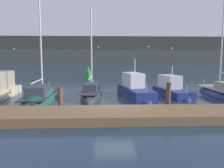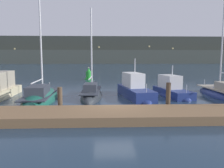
{
  "view_description": "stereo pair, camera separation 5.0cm",
  "coord_description": "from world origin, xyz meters",
  "px_view_note": "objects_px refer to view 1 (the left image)",
  "views": [
    {
      "loc": [
        -0.75,
        -13.02,
        3.19
      ],
      "look_at": [
        0.0,
        3.52,
        1.2
      ],
      "focal_mm": 35.0,
      "sensor_mm": 36.0,
      "label": 1
    },
    {
      "loc": [
        -0.7,
        -13.02,
        3.19
      ],
      "look_at": [
        0.0,
        3.52,
        1.2
      ],
      "focal_mm": 35.0,
      "sensor_mm": 36.0,
      "label": 2
    }
  ],
  "objects_px": {
    "sailboat_berth_8": "(223,95)",
    "sailboat_berth_5": "(91,96)",
    "motorboat_berth_6": "(135,93)",
    "motorboat_berth_7": "(172,93)",
    "channel_buoy": "(88,75)",
    "sailboat_berth_4": "(41,99)"
  },
  "relations": [
    {
      "from": "sailboat_berth_5",
      "to": "motorboat_berth_7",
      "type": "distance_m",
      "value": 6.72
    },
    {
      "from": "sailboat_berth_5",
      "to": "motorboat_berth_6",
      "type": "relative_size",
      "value": 1.28
    },
    {
      "from": "sailboat_berth_8",
      "to": "sailboat_berth_5",
      "type": "bearing_deg",
      "value": 179.47
    },
    {
      "from": "motorboat_berth_7",
      "to": "motorboat_berth_6",
      "type": "bearing_deg",
      "value": -174.49
    },
    {
      "from": "sailboat_berth_5",
      "to": "sailboat_berth_8",
      "type": "distance_m",
      "value": 10.89
    },
    {
      "from": "sailboat_berth_5",
      "to": "channel_buoy",
      "type": "height_order",
      "value": "sailboat_berth_5"
    },
    {
      "from": "sailboat_berth_4",
      "to": "sailboat_berth_8",
      "type": "height_order",
      "value": "sailboat_berth_8"
    },
    {
      "from": "motorboat_berth_6",
      "to": "sailboat_berth_5",
      "type": "bearing_deg",
      "value": -179.23
    },
    {
      "from": "motorboat_berth_7",
      "to": "channel_buoy",
      "type": "xyz_separation_m",
      "value": [
        -7.87,
        14.6,
        0.39
      ]
    },
    {
      "from": "sailboat_berth_5",
      "to": "sailboat_berth_8",
      "type": "xyz_separation_m",
      "value": [
        10.89,
        -0.1,
        0.04
      ]
    },
    {
      "from": "sailboat_berth_5",
      "to": "motorboat_berth_7",
      "type": "height_order",
      "value": "sailboat_berth_5"
    },
    {
      "from": "sailboat_berth_4",
      "to": "sailboat_berth_8",
      "type": "bearing_deg",
      "value": 3.38
    },
    {
      "from": "sailboat_berth_5",
      "to": "sailboat_berth_4",
      "type": "bearing_deg",
      "value": -165.61
    },
    {
      "from": "motorboat_berth_6",
      "to": "channel_buoy",
      "type": "bearing_deg",
      "value": 107.46
    },
    {
      "from": "motorboat_berth_7",
      "to": "channel_buoy",
      "type": "height_order",
      "value": "motorboat_berth_7"
    },
    {
      "from": "motorboat_berth_6",
      "to": "channel_buoy",
      "type": "relative_size",
      "value": 3.42
    },
    {
      "from": "motorboat_berth_6",
      "to": "sailboat_berth_8",
      "type": "relative_size",
      "value": 0.53
    },
    {
      "from": "sailboat_berth_4",
      "to": "sailboat_berth_8",
      "type": "distance_m",
      "value": 14.68
    },
    {
      "from": "sailboat_berth_4",
      "to": "motorboat_berth_6",
      "type": "relative_size",
      "value": 1.55
    },
    {
      "from": "motorboat_berth_7",
      "to": "sailboat_berth_4",
      "type": "bearing_deg",
      "value": -172.81
    },
    {
      "from": "sailboat_berth_4",
      "to": "motorboat_berth_6",
      "type": "bearing_deg",
      "value": 7.91
    },
    {
      "from": "motorboat_berth_7",
      "to": "sailboat_berth_8",
      "type": "relative_size",
      "value": 0.44
    }
  ]
}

